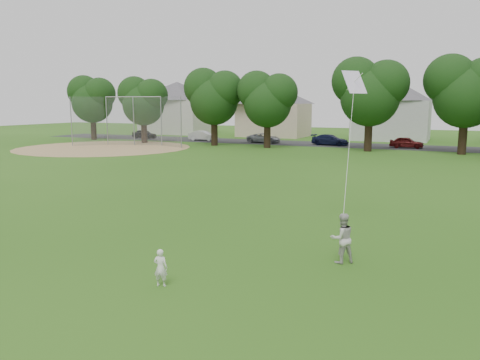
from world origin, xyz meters
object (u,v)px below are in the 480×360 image
at_px(kite, 349,147).
at_px(baseball_backstop, 132,121).
at_px(older_boy, 342,238).
at_px(toddler, 161,268).

bearing_deg(kite, baseball_backstop, 137.55).
relative_size(older_boy, baseball_backstop, 0.12).
bearing_deg(kite, older_boy, -81.26).
xyz_separation_m(toddler, kite, (3.44, 5.71, 2.71)).
height_order(toddler, baseball_backstop, baseball_backstop).
xyz_separation_m(older_boy, kite, (-0.31, 2.01, 2.47)).
xyz_separation_m(older_boy, baseball_backstop, (-29.76, 28.95, 1.94)).
bearing_deg(toddler, baseball_backstop, -65.19).
distance_m(toddler, baseball_backstop, 41.80).
bearing_deg(older_boy, toddler, 5.59).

